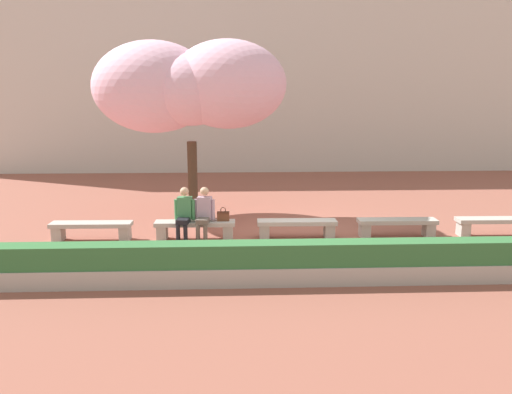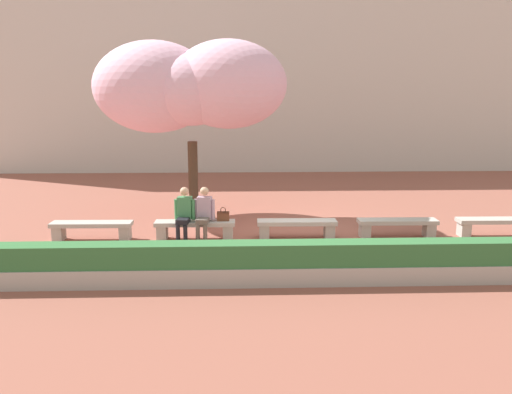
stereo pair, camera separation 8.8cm
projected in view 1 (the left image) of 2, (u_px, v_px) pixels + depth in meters
The scene contains 12 objects.
ground_plane at pixel (297, 238), 12.34m from camera, with size 100.00×100.00×0.00m, color #8E5142.
building_facade at pixel (266, 60), 23.53m from camera, with size 28.00×4.00×10.06m, color beige.
stone_bench_west_end at pixel (91, 228), 12.07m from camera, with size 1.96×0.45×0.45m.
stone_bench_near_west at pixel (195, 227), 12.17m from camera, with size 1.96×0.45×0.45m.
stone_bench_center at pixel (297, 226), 12.28m from camera, with size 1.96×0.45×0.45m.
stone_bench_near_east at pixel (397, 225), 12.38m from camera, with size 1.96×0.45×0.45m.
stone_bench_east_end at pixel (495, 224), 12.48m from camera, with size 1.96×0.45×0.45m.
person_seated_left at pixel (184, 212), 12.03m from camera, with size 0.51×0.71×1.29m.
person_seated_right at pixel (204, 212), 12.05m from camera, with size 0.51×0.72×1.29m.
handbag at pixel (223, 216), 12.18m from camera, with size 0.30×0.15×0.34m.
cherry_tree_main at pixel (187, 87), 13.80m from camera, with size 5.38×3.44×4.95m.
planter_hedge_foreground at pixel (316, 263), 9.35m from camera, with size 16.25×0.50×0.80m.
Camera 1 is at (-1.51, -11.82, 3.51)m, focal length 35.00 mm.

